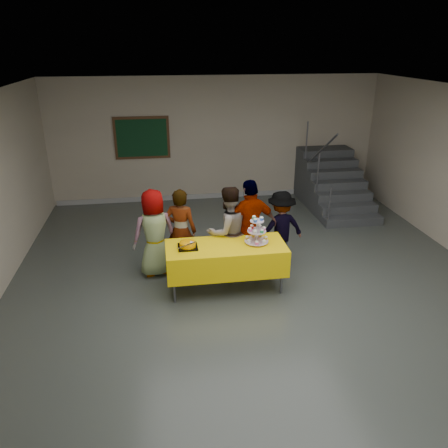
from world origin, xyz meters
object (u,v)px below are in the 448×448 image
at_px(noticeboard, 142,138).
at_px(schoolchild_c, 228,231).
at_px(bake_table, 226,258).
at_px(schoolchild_e, 280,228).
at_px(schoolchild_a, 155,233).
at_px(staircase, 331,185).
at_px(schoolchild_b, 181,231).
at_px(bear_cake, 188,244).
at_px(cupcake_stand, 257,233).
at_px(schoolchild_d, 250,227).

bearing_deg(noticeboard, schoolchild_c, -69.91).
bearing_deg(bake_table, schoolchild_e, 34.68).
bearing_deg(bake_table, schoolchild_c, 77.65).
bearing_deg(schoolchild_a, schoolchild_c, 156.41).
distance_m(schoolchild_a, staircase, 5.17).
bearing_deg(schoolchild_a, schoolchild_e, 166.28).
bearing_deg(schoolchild_a, schoolchild_b, 170.19).
bearing_deg(bear_cake, schoolchild_e, 23.72).
distance_m(cupcake_stand, schoolchild_b, 1.36).
height_order(schoolchild_a, staircase, staircase).
relative_size(bear_cake, schoolchild_b, 0.24).
height_order(schoolchild_b, schoolchild_e, schoolchild_b).
bearing_deg(bake_table, staircase, 48.70).
xyz_separation_m(bear_cake, schoolchild_b, (-0.06, 0.72, -0.08)).
xyz_separation_m(bear_cake, schoolchild_d, (1.10, 0.51, -0.00)).
bearing_deg(schoolchild_c, schoolchild_e, 174.47).
bearing_deg(noticeboard, cupcake_stand, -67.64).
bearing_deg(noticeboard, schoolchild_d, -65.06).
relative_size(schoolchild_b, staircase, 0.62).
bearing_deg(schoolchild_e, schoolchild_b, -9.60).
height_order(schoolchild_b, noticeboard, noticeboard).
distance_m(bake_table, noticeboard, 4.74).
distance_m(bake_table, bear_cake, 0.65).
xyz_separation_m(bake_table, bear_cake, (-0.60, 0.02, 0.27)).
xyz_separation_m(schoolchild_b, schoolchild_c, (0.77, -0.22, 0.03)).
bearing_deg(schoolchild_b, schoolchild_a, 23.95).
relative_size(schoolchild_d, staircase, 0.69).
height_order(schoolchild_b, schoolchild_c, schoolchild_c).
xyz_separation_m(cupcake_stand, schoolchild_c, (-0.38, 0.49, -0.16)).
bearing_deg(staircase, schoolchild_d, -130.85).
xyz_separation_m(schoolchild_a, noticeboard, (-0.22, 3.75, 0.85)).
xyz_separation_m(cupcake_stand, schoolchild_e, (0.60, 0.73, -0.26)).
distance_m(cupcake_stand, schoolchild_a, 1.74).
relative_size(schoolchild_c, staircase, 0.65).
bearing_deg(schoolchild_e, schoolchild_a, -8.62).
bearing_deg(schoolchild_d, noticeboard, -79.11).
height_order(bake_table, schoolchild_a, schoolchild_a).
xyz_separation_m(schoolchild_a, schoolchild_b, (0.44, 0.04, -0.01)).
height_order(bake_table, schoolchild_e, schoolchild_e).
height_order(bear_cake, schoolchild_d, schoolchild_d).
bearing_deg(schoolchild_c, schoolchild_d, 161.27).
height_order(bake_table, noticeboard, noticeboard).
distance_m(bake_table, schoolchild_a, 1.31).
height_order(bake_table, bear_cake, bear_cake).
distance_m(bake_table, schoolchild_d, 0.77).
bearing_deg(schoolchild_d, schoolchild_a, -20.04).
height_order(schoolchild_c, schoolchild_e, schoolchild_c).
bearing_deg(cupcake_stand, schoolchild_b, 148.58).
bearing_deg(schoolchild_e, schoolchild_c, 3.38).
relative_size(bake_table, schoolchild_e, 1.39).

